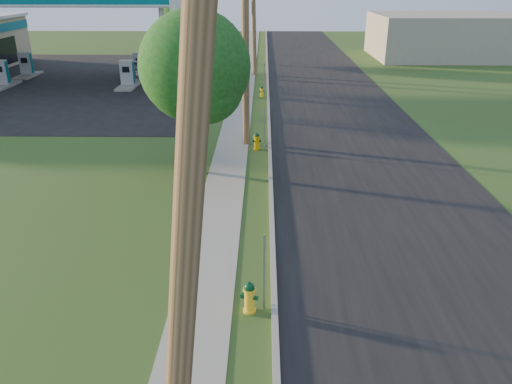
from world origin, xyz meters
TOP-DOWN VIEW (x-y plane):
  - road at (4.50, 10.00)m, footprint 8.00×120.00m
  - curb at (0.50, 10.00)m, footprint 0.15×120.00m
  - sidewalk at (-1.25, 10.00)m, footprint 1.50×120.00m
  - forecourt at (-16.00, 32.00)m, footprint 26.00×28.00m
  - utility_pole_near at (-0.60, -1.00)m, footprint 1.40×0.32m
  - utility_pole_mid at (-0.60, 17.00)m, footprint 1.40×0.32m
  - utility_pole_far at (-0.60, 35.00)m, footprint 1.40×0.32m
  - sign_post_near at (0.25, 4.20)m, footprint 0.05×0.04m
  - sign_post_mid at (0.25, 16.00)m, footprint 0.05×0.04m
  - sign_post_far at (0.25, 28.20)m, footprint 0.05×0.04m
  - fuel_pump_nw at (-18.50, 30.00)m, footprint 1.20×3.20m
  - fuel_pump_ne at (-9.50, 30.00)m, footprint 1.20×3.20m
  - fuel_pump_sw at (-18.50, 34.00)m, footprint 1.20×3.20m
  - fuel_pump_se at (-9.50, 34.00)m, footprint 1.20×3.20m
  - price_pylon at (-4.50, 22.50)m, footprint 0.34×2.04m
  - distant_building at (18.00, 45.00)m, footprint 14.00×10.00m
  - tree_verge at (-2.26, 13.11)m, footprint 4.18×4.18m
  - tree_lot at (-6.83, 42.33)m, footprint 4.54×4.54m
  - hydrant_near at (-0.09, 4.08)m, footprint 0.43×0.38m
  - hydrant_mid at (-0.09, 16.17)m, footprint 0.41×0.37m
  - hydrant_far at (0.08, 27.07)m, footprint 0.38×0.34m
  - car_silver at (-8.60, 33.02)m, footprint 4.91×3.16m

SIDE VIEW (x-z plane):
  - road at x=4.50m, z-range 0.00..0.02m
  - forecourt at x=-16.00m, z-range 0.00..0.02m
  - sidewalk at x=-1.25m, z-range 0.00..0.03m
  - curb at x=0.50m, z-range 0.00..0.15m
  - hydrant_far at x=0.08m, z-range -0.01..0.72m
  - hydrant_mid at x=-0.09m, z-range -0.01..0.80m
  - hydrant_near at x=-0.09m, z-range -0.01..0.82m
  - fuel_pump_nw at x=-18.50m, z-range -0.23..1.67m
  - fuel_pump_ne at x=-9.50m, z-range -0.23..1.67m
  - fuel_pump_sw at x=-18.50m, z-range -0.23..1.67m
  - fuel_pump_se at x=-9.50m, z-range -0.23..1.67m
  - car_silver at x=-8.60m, z-range 0.00..1.55m
  - sign_post_near at x=0.25m, z-range 0.00..2.00m
  - sign_post_mid at x=0.25m, z-range 0.00..2.00m
  - sign_post_far at x=0.25m, z-range 0.00..2.00m
  - distant_building at x=18.00m, z-range 0.00..4.00m
  - tree_verge at x=-2.26m, z-range 0.91..7.24m
  - tree_lot at x=-6.83m, z-range 0.99..7.87m
  - utility_pole_near at x=-0.60m, z-range 0.06..9.54m
  - utility_pole_far at x=-0.60m, z-range 0.05..9.56m
  - utility_pole_mid at x=-0.60m, z-range 0.05..9.85m
  - price_pylon at x=-4.50m, z-range 2.01..8.86m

